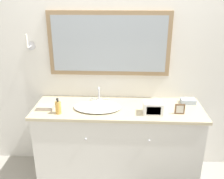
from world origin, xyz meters
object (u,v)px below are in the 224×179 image
object	(u,v)px
sink_basin	(97,106)
soap_bottle	(58,107)
appliance_box	(153,108)
picture_frame	(180,109)

from	to	relation	value
sink_basin	soap_bottle	xyz separation A→B (m)	(-0.37, -0.14, 0.05)
sink_basin	appliance_box	bearing A→B (deg)	-9.73
sink_basin	soap_bottle	world-z (taller)	sink_basin
soap_bottle	appliance_box	xyz separation A→B (m)	(0.93, 0.05, -0.01)
soap_bottle	picture_frame	xyz separation A→B (m)	(1.19, 0.05, -0.01)
soap_bottle	appliance_box	world-z (taller)	soap_bottle
soap_bottle	appliance_box	distance (m)	0.93
sink_basin	picture_frame	distance (m)	0.82
sink_basin	appliance_box	distance (m)	0.57
sink_basin	soap_bottle	bearing A→B (deg)	-158.99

